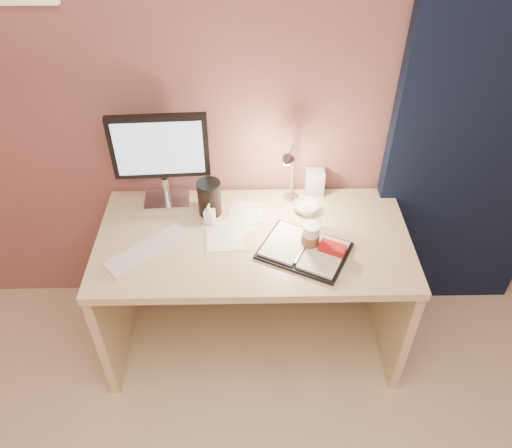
{
  "coord_description": "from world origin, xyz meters",
  "views": [
    {
      "loc": [
        -0.02,
        -0.26,
        2.23
      ],
      "look_at": [
        0.01,
        1.33,
        0.85
      ],
      "focal_mm": 35.0,
      "sensor_mm": 36.0,
      "label": 1
    }
  ],
  "objects_px": {
    "clear_cup": "(313,217)",
    "dark_jar": "(209,199)",
    "coffee_cup": "(311,237)",
    "monitor": "(160,152)",
    "desk_lamp": "(299,173)",
    "keyboard": "(148,250)",
    "lotion_bottle": "(209,213)",
    "planner": "(307,250)",
    "product_box": "(315,183)",
    "bowl": "(306,207)",
    "desk": "(253,261)"
  },
  "relations": [
    {
      "from": "desk",
      "to": "clear_cup",
      "type": "xyz_separation_m",
      "value": [
        0.27,
        -0.03,
        0.3
      ]
    },
    {
      "from": "monitor",
      "to": "coffee_cup",
      "type": "height_order",
      "value": "monitor"
    },
    {
      "from": "monitor",
      "to": "keyboard",
      "type": "height_order",
      "value": "monitor"
    },
    {
      "from": "coffee_cup",
      "to": "dark_jar",
      "type": "xyz_separation_m",
      "value": [
        -0.45,
        0.25,
        0.02
      ]
    },
    {
      "from": "desk",
      "to": "bowl",
      "type": "bearing_deg",
      "value": 23.31
    },
    {
      "from": "bowl",
      "to": "desk_lamp",
      "type": "bearing_deg",
      "value": 158.59
    },
    {
      "from": "coffee_cup",
      "to": "dark_jar",
      "type": "height_order",
      "value": "dark_jar"
    },
    {
      "from": "dark_jar",
      "to": "lotion_bottle",
      "type": "bearing_deg",
      "value": -89.07
    },
    {
      "from": "desk",
      "to": "bowl",
      "type": "xyz_separation_m",
      "value": [
        0.25,
        0.11,
        0.25
      ]
    },
    {
      "from": "clear_cup",
      "to": "lotion_bottle",
      "type": "bearing_deg",
      "value": 172.17
    },
    {
      "from": "product_box",
      "to": "bowl",
      "type": "bearing_deg",
      "value": -110.14
    },
    {
      "from": "lotion_bottle",
      "to": "product_box",
      "type": "bearing_deg",
      "value": 22.14
    },
    {
      "from": "lotion_bottle",
      "to": "desk_lamp",
      "type": "bearing_deg",
      "value": 11.93
    },
    {
      "from": "product_box",
      "to": "coffee_cup",
      "type": "bearing_deg",
      "value": -97.13
    },
    {
      "from": "keyboard",
      "to": "desk_lamp",
      "type": "xyz_separation_m",
      "value": [
        0.67,
        0.28,
        0.2
      ]
    },
    {
      "from": "planner",
      "to": "coffee_cup",
      "type": "relative_size",
      "value": 3.53
    },
    {
      "from": "desk",
      "to": "coffee_cup",
      "type": "xyz_separation_m",
      "value": [
        0.24,
        -0.14,
        0.28
      ]
    },
    {
      "from": "clear_cup",
      "to": "desk_lamp",
      "type": "distance_m",
      "value": 0.21
    },
    {
      "from": "bowl",
      "to": "lotion_bottle",
      "type": "bearing_deg",
      "value": -171.04
    },
    {
      "from": "desk",
      "to": "keyboard",
      "type": "bearing_deg",
      "value": -161.02
    },
    {
      "from": "monitor",
      "to": "desk_lamp",
      "type": "bearing_deg",
      "value": -9.94
    },
    {
      "from": "clear_cup",
      "to": "lotion_bottle",
      "type": "distance_m",
      "value": 0.47
    },
    {
      "from": "desk",
      "to": "planner",
      "type": "relative_size",
      "value": 3.16
    },
    {
      "from": "coffee_cup",
      "to": "clear_cup",
      "type": "xyz_separation_m",
      "value": [
        0.02,
        0.12,
        0.02
      ]
    },
    {
      "from": "desk",
      "to": "product_box",
      "type": "height_order",
      "value": "product_box"
    },
    {
      "from": "desk",
      "to": "clear_cup",
      "type": "distance_m",
      "value": 0.4
    },
    {
      "from": "planner",
      "to": "lotion_bottle",
      "type": "relative_size",
      "value": 4.52
    },
    {
      "from": "keyboard",
      "to": "desk_lamp",
      "type": "bearing_deg",
      "value": -19.42
    },
    {
      "from": "keyboard",
      "to": "bowl",
      "type": "bearing_deg",
      "value": -21.69
    },
    {
      "from": "dark_jar",
      "to": "planner",
      "type": "bearing_deg",
      "value": -33.03
    },
    {
      "from": "coffee_cup",
      "to": "clear_cup",
      "type": "height_order",
      "value": "clear_cup"
    },
    {
      "from": "clear_cup",
      "to": "monitor",
      "type": "bearing_deg",
      "value": 161.79
    },
    {
      "from": "dark_jar",
      "to": "product_box",
      "type": "relative_size",
      "value": 1.16
    },
    {
      "from": "dark_jar",
      "to": "bowl",
      "type": "bearing_deg",
      "value": 0.43
    },
    {
      "from": "keyboard",
      "to": "lotion_bottle",
      "type": "bearing_deg",
      "value": -5.2
    },
    {
      "from": "keyboard",
      "to": "dark_jar",
      "type": "height_order",
      "value": "dark_jar"
    },
    {
      "from": "monitor",
      "to": "lotion_bottle",
      "type": "bearing_deg",
      "value": -39.98
    },
    {
      "from": "dark_jar",
      "to": "product_box",
      "type": "height_order",
      "value": "dark_jar"
    },
    {
      "from": "desk",
      "to": "dark_jar",
      "type": "distance_m",
      "value": 0.38
    },
    {
      "from": "clear_cup",
      "to": "desk",
      "type": "bearing_deg",
      "value": 174.13
    },
    {
      "from": "keyboard",
      "to": "monitor",
      "type": "bearing_deg",
      "value": 40.89
    },
    {
      "from": "clear_cup",
      "to": "dark_jar",
      "type": "height_order",
      "value": "dark_jar"
    },
    {
      "from": "coffee_cup",
      "to": "desk_lamp",
      "type": "height_order",
      "value": "desk_lamp"
    },
    {
      "from": "monitor",
      "to": "product_box",
      "type": "relative_size",
      "value": 3.53
    },
    {
      "from": "planner",
      "to": "clear_cup",
      "type": "height_order",
      "value": "clear_cup"
    },
    {
      "from": "coffee_cup",
      "to": "clear_cup",
      "type": "relative_size",
      "value": 0.85
    },
    {
      "from": "planner",
      "to": "desk_lamp",
      "type": "xyz_separation_m",
      "value": [
        -0.02,
        0.3,
        0.19
      ]
    },
    {
      "from": "dark_jar",
      "to": "product_box",
      "type": "distance_m",
      "value": 0.52
    },
    {
      "from": "keyboard",
      "to": "bowl",
      "type": "distance_m",
      "value": 0.75
    },
    {
      "from": "monitor",
      "to": "dark_jar",
      "type": "xyz_separation_m",
      "value": [
        0.21,
        -0.09,
        -0.2
      ]
    }
  ]
}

